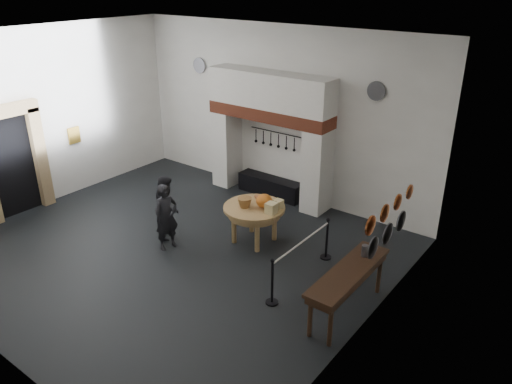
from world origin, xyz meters
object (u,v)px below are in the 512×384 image
Objects in this scene: side_table at (349,272)px; work_table at (254,208)px; iron_range at (270,186)px; visitor_far at (167,206)px; visitor_near at (167,217)px; barrier_post_near at (272,283)px; barrier_post_far at (327,240)px.

work_table is at bearing 159.48° from side_table.
iron_range is at bearing 117.46° from work_table.
work_table is (1.20, -2.31, 0.59)m from iron_range.
side_table is (4.65, -0.10, 0.13)m from visitor_far.
visitor_near is at bearing -175.98° from side_table.
visitor_far is at bearing -99.49° from iron_range.
barrier_post_near reaches higher than iron_range.
visitor_far is 3.68m from barrier_post_far.
work_table is at bearing 135.29° from barrier_post_near.
barrier_post_near is at bearing -81.78° from visitor_near.
barrier_post_far is at bearing 130.65° from side_table.
work_table is 0.63× the size of side_table.
barrier_post_near is at bearing -44.71° from work_table.
visitor_near reaches higher than work_table.
visitor_near is 3.50m from barrier_post_far.
iron_range is at bearing 125.94° from barrier_post_near.
visitor_near is 0.57m from visitor_far.
barrier_post_near is (2.88, -3.97, 0.20)m from iron_range.
iron_range is 1.28× the size of visitor_far.
barrier_post_far reaches higher than iron_range.
visitor_far is at bearing 178.75° from side_table.
visitor_far is 1.65× the size of barrier_post_far.
barrier_post_far is at bearing 11.47° from work_table.
visitor_near is 0.69× the size of side_table.
iron_range is 4.90m from barrier_post_near.
barrier_post_far is at bearing -34.36° from iron_range.
work_table is 3.10m from side_table.
work_table is 0.93× the size of visitor_far.
visitor_far is (-0.55, -3.29, 0.49)m from iron_range.
visitor_far is 1.65× the size of barrier_post_near.
side_table is at bearing -39.60° from iron_range.
side_table and barrier_post_far have the same top height.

